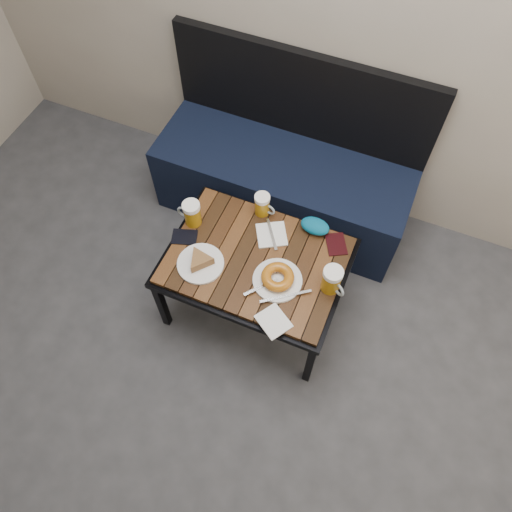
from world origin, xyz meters
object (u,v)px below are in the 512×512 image
at_px(bench, 284,179).
at_px(knit_pouch, 315,226).
at_px(beer_mug_centre, 263,205).
at_px(plate_pie, 200,262).
at_px(passport_navy, 184,237).
at_px(beer_mug_right, 332,280).
at_px(beer_mug_left, 192,213).
at_px(cafe_table, 256,264).
at_px(passport_burgundy, 336,244).
at_px(plate_bagel, 277,279).

height_order(bench, knit_pouch, bench).
height_order(bench, beer_mug_centre, bench).
bearing_deg(plate_pie, passport_navy, 142.56).
height_order(passport_navy, knit_pouch, knit_pouch).
distance_m(bench, passport_navy, 0.75).
distance_m(beer_mug_right, plate_pie, 0.60).
relative_size(beer_mug_left, beer_mug_right, 0.96).
bearing_deg(knit_pouch, beer_mug_right, -58.00).
bearing_deg(passport_navy, plate_pie, 34.14).
height_order(bench, cafe_table, bench).
bearing_deg(bench, plate_pie, -98.57).
xyz_separation_m(passport_navy, passport_burgundy, (0.68, 0.24, 0.00)).
bearing_deg(plate_pie, beer_mug_right, 11.25).
height_order(bench, beer_mug_right, bench).
distance_m(bench, plate_pie, 0.82).
relative_size(plate_bagel, passport_navy, 2.32).
xyz_separation_m(passport_burgundy, knit_pouch, (-0.12, 0.04, 0.03)).
height_order(cafe_table, beer_mug_left, beer_mug_left).
height_order(beer_mug_right, plate_bagel, beer_mug_right).
xyz_separation_m(beer_mug_centre, plate_pie, (-0.15, -0.38, -0.04)).
bearing_deg(knit_pouch, beer_mug_left, -161.92).
distance_m(passport_navy, passport_burgundy, 0.72).
distance_m(cafe_table, beer_mug_left, 0.39).
xyz_separation_m(beer_mug_right, passport_burgundy, (-0.05, 0.23, -0.07)).
bearing_deg(beer_mug_left, passport_navy, 90.76).
bearing_deg(passport_navy, beer_mug_left, 163.21).
bearing_deg(passport_navy, beer_mug_right, 72.51).
bearing_deg(plate_bagel, beer_mug_right, 14.95).
relative_size(passport_navy, passport_burgundy, 0.96).
bearing_deg(plate_pie, bench, 81.43).
bearing_deg(beer_mug_centre, passport_navy, -125.41).
distance_m(passport_burgundy, knit_pouch, 0.13).
distance_m(plate_bagel, passport_navy, 0.50).
relative_size(cafe_table, passport_navy, 7.08).
height_order(plate_pie, passport_burgundy, plate_pie).
height_order(bench, plate_bagel, bench).
relative_size(cafe_table, knit_pouch, 5.93).
distance_m(beer_mug_right, passport_burgundy, 0.24).
bearing_deg(knit_pouch, cafe_table, -126.83).
relative_size(beer_mug_right, passport_navy, 1.19).
height_order(beer_mug_right, plate_pie, beer_mug_right).
xyz_separation_m(beer_mug_centre, passport_navy, (-0.29, -0.28, -0.06)).
bearing_deg(passport_burgundy, beer_mug_left, 163.03).
height_order(beer_mug_right, knit_pouch, beer_mug_right).
bearing_deg(knit_pouch, plate_pie, -137.36).
bearing_deg(plate_bagel, cafe_table, 152.44).
distance_m(beer_mug_right, plate_bagel, 0.24).
bearing_deg(beer_mug_right, passport_burgundy, 134.25).
xyz_separation_m(plate_bagel, passport_navy, (-0.49, 0.05, -0.02)).
distance_m(cafe_table, passport_burgundy, 0.39).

